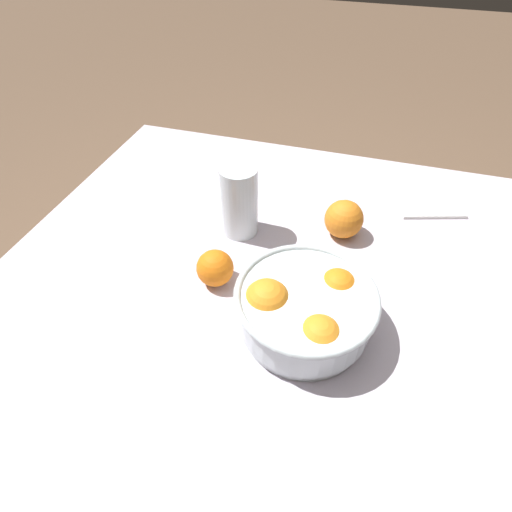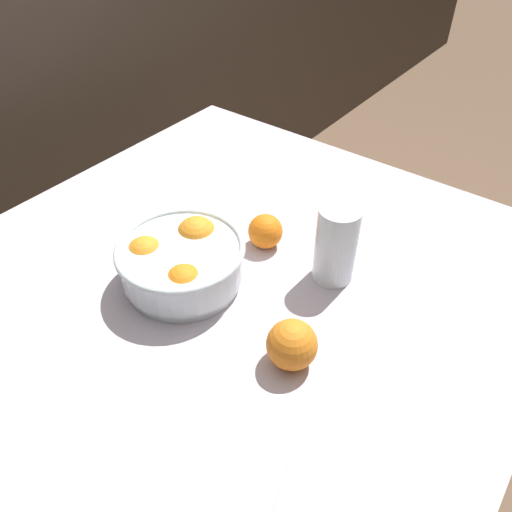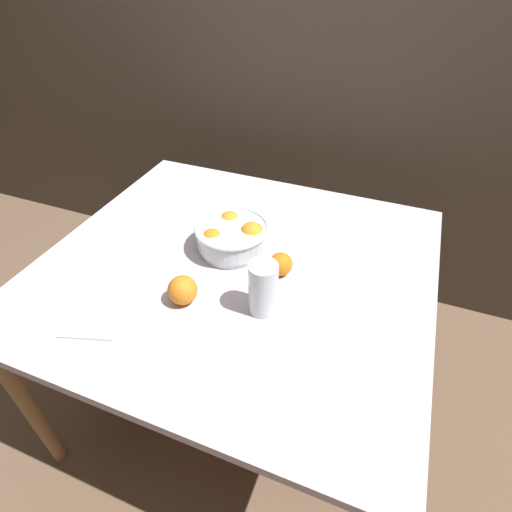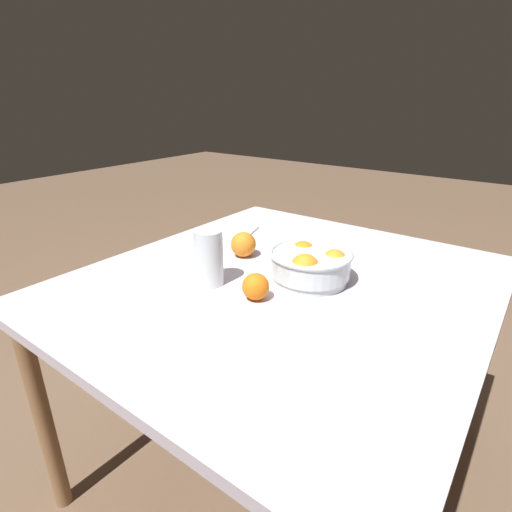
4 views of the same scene
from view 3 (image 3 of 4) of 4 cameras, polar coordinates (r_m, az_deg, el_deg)
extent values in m
plane|color=brown|center=(1.83, -2.15, -19.15)|extent=(12.00, 12.00, 0.00)
cube|color=#4C4238|center=(1.86, 9.82, 30.73)|extent=(8.00, 0.05, 2.60)
cube|color=silver|center=(1.27, -2.94, -1.56)|extent=(1.20, 1.10, 0.03)
cylinder|color=#936B47|center=(1.58, -29.79, -18.00)|extent=(0.05, 0.05, 0.72)
cylinder|color=#936B47|center=(2.05, -10.96, 2.50)|extent=(0.05, 0.05, 0.72)
cylinder|color=#936B47|center=(1.82, 19.88, -5.04)|extent=(0.05, 0.05, 0.72)
cylinder|color=silver|center=(1.31, -3.35, 1.42)|extent=(0.22, 0.22, 0.02)
cylinder|color=silver|center=(1.29, -3.42, 2.91)|extent=(0.23, 0.23, 0.06)
torus|color=silver|center=(1.27, -3.47, 4.07)|extent=(0.24, 0.24, 0.01)
sphere|color=orange|center=(1.27, -0.57, 3.09)|extent=(0.08, 0.08, 0.08)
sphere|color=orange|center=(1.34, -3.75, 4.83)|extent=(0.08, 0.08, 0.08)
sphere|color=orange|center=(1.26, -6.28, 2.27)|extent=(0.07, 0.07, 0.07)
cylinder|color=#F4A314|center=(1.07, 1.01, -5.32)|extent=(0.07, 0.07, 0.12)
cylinder|color=silver|center=(1.06, 1.02, -4.64)|extent=(0.08, 0.08, 0.16)
sphere|color=orange|center=(1.20, 3.55, -1.17)|extent=(0.07, 0.07, 0.07)
sphere|color=orange|center=(1.13, -10.45, -4.82)|extent=(0.08, 0.08, 0.08)
cube|color=white|center=(1.16, -22.37, -8.83)|extent=(0.17, 0.15, 0.01)
camera|label=1|loc=(1.46, 1.83, 30.23)|focal=28.00mm
camera|label=2|loc=(1.01, -47.66, 19.44)|focal=35.00mm
camera|label=4|loc=(1.55, 41.77, 18.64)|focal=28.00mm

